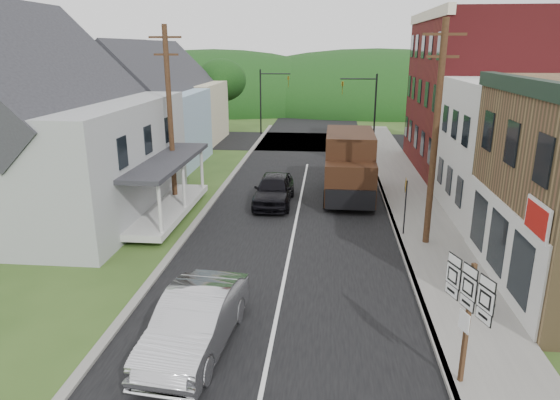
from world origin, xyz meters
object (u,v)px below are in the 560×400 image
(route_sign_cluster, at_px, (468,307))
(warning_sign, at_px, (405,198))
(dark_sedan, at_px, (274,190))
(delivery_van, at_px, (349,166))
(silver_sedan, at_px, (195,322))

(route_sign_cluster, distance_m, warning_sign, 10.12)
(dark_sedan, xyz_separation_m, delivery_van, (3.94, 1.69, 0.99))
(silver_sedan, relative_size, dark_sedan, 1.06)
(warning_sign, bearing_deg, route_sign_cluster, -79.09)
(route_sign_cluster, bearing_deg, dark_sedan, 93.50)
(delivery_van, distance_m, warning_sign, 6.21)
(warning_sign, bearing_deg, dark_sedan, 156.99)
(dark_sedan, distance_m, route_sign_cluster, 15.54)
(silver_sedan, xyz_separation_m, dark_sedan, (0.68, 13.29, -0.02))
(silver_sedan, xyz_separation_m, delivery_van, (4.62, 14.98, 0.97))
(silver_sedan, distance_m, route_sign_cluster, 6.97)
(delivery_van, relative_size, route_sign_cluster, 2.04)
(silver_sedan, height_order, warning_sign, warning_sign)
(silver_sedan, xyz_separation_m, warning_sign, (6.79, 9.16, 0.95))
(silver_sedan, height_order, route_sign_cluster, route_sign_cluster)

